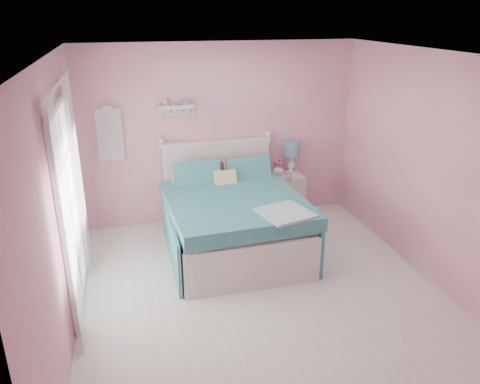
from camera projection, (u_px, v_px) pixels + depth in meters
name	position (u px, v px, depth m)	size (l,w,h in m)	color
floor	(263.00, 295.00, 5.25)	(4.50, 4.50, 0.00)	silver
room_shell	(266.00, 161.00, 4.68)	(4.50, 4.50, 4.50)	#CD8295
bed	(232.00, 220.00, 6.16)	(1.77, 2.16, 1.23)	silver
nightstand	(286.00, 196.00, 7.16)	(0.46, 0.46, 0.67)	beige
table_lamp	(292.00, 151.00, 7.03)	(0.25, 0.25, 0.50)	white
vase	(279.00, 169.00, 7.04)	(0.16, 0.16, 0.17)	silver
teacup	(288.00, 176.00, 6.86)	(0.10, 0.10, 0.08)	pink
roses	(279.00, 162.00, 6.99)	(0.14, 0.11, 0.12)	#C44371
wall_shelf	(176.00, 107.00, 6.46)	(0.50, 0.15, 0.25)	silver
hanging_dress	(110.00, 135.00, 6.36)	(0.34, 0.03, 0.72)	white
french_door	(70.00, 211.00, 4.78)	(0.04, 1.32, 2.16)	silver
curtain_near	(67.00, 232.00, 4.08)	(0.04, 0.40, 2.32)	white
curtain_far	(78.00, 177.00, 5.42)	(0.04, 0.40, 2.32)	white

